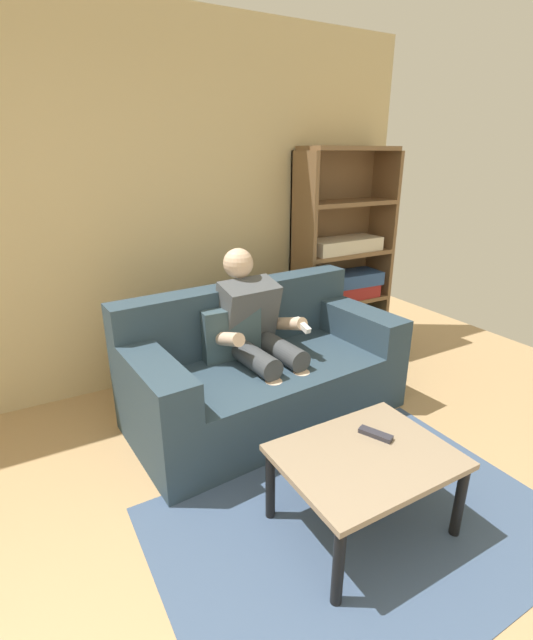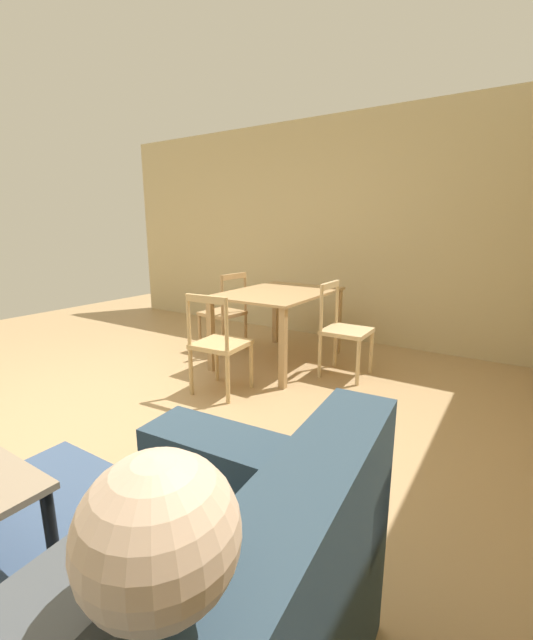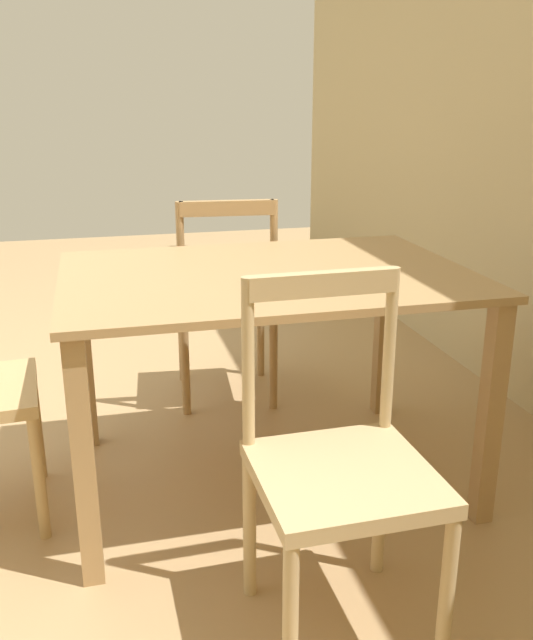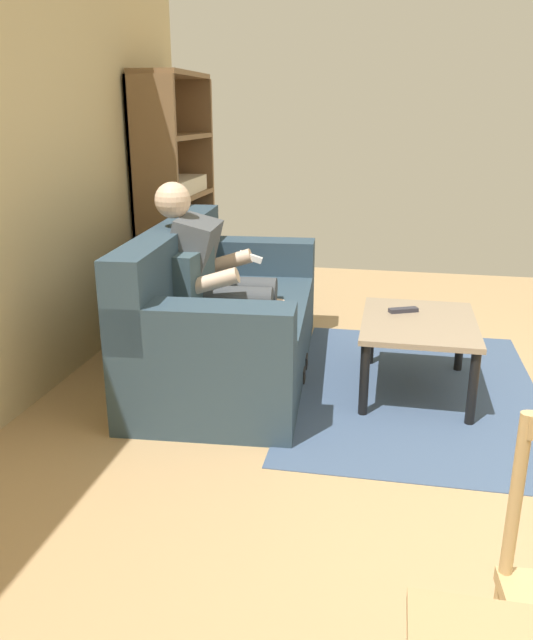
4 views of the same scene
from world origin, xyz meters
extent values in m
plane|color=tan|center=(0.00, 0.00, 0.00)|extent=(8.44, 8.44, 0.00)
cube|color=#C8B586|center=(-3.22, 0.00, 1.37)|extent=(0.12, 5.91, 2.74)
cube|color=#2D4251|center=(0.57, 1.87, 0.55)|extent=(0.31, 0.93, 0.24)
sphere|color=beige|center=(1.34, 2.26, 1.05)|extent=(0.21, 0.21, 0.21)
cylinder|color=beige|center=(1.11, 1.99, 0.63)|extent=(0.12, 0.36, 0.19)
cylinder|color=black|center=(0.93, 1.10, 0.20)|extent=(0.05, 0.05, 0.40)
cube|color=tan|center=(-1.92, 0.46, 0.75)|extent=(1.33, 0.94, 0.02)
cube|color=tan|center=(-2.53, 0.04, 0.37)|extent=(0.06, 0.06, 0.74)
cube|color=tan|center=(-1.31, 0.04, 0.37)|extent=(0.06, 0.06, 0.74)
cube|color=tan|center=(-2.53, 0.88, 0.37)|extent=(0.06, 0.06, 0.74)
cube|color=tan|center=(-1.31, 0.88, 0.37)|extent=(0.06, 0.06, 0.74)
cube|color=#D1B27F|center=(-1.92, 1.23, 0.45)|extent=(0.43, 0.43, 0.04)
cylinder|color=#D1B27F|center=(-1.73, 1.42, 0.22)|extent=(0.04, 0.04, 0.45)
cylinder|color=#D1B27F|center=(-2.11, 1.42, 0.22)|extent=(0.04, 0.04, 0.45)
cylinder|color=#D1B27F|center=(-1.73, 1.04, 0.22)|extent=(0.04, 0.04, 0.45)
cylinder|color=#D1B27F|center=(-2.11, 1.04, 0.22)|extent=(0.04, 0.04, 0.45)
cylinder|color=#D1B27F|center=(-1.73, 1.04, 0.68)|extent=(0.03, 0.03, 0.46)
cylinder|color=#D1B27F|center=(-2.11, 1.04, 0.68)|extent=(0.03, 0.03, 0.46)
cube|color=#D1B27F|center=(-1.92, 1.04, 0.88)|extent=(0.38, 0.04, 0.06)
cube|color=tan|center=(-0.96, 0.46, 0.43)|extent=(0.45, 0.45, 0.04)
cylinder|color=tan|center=(-1.16, 0.64, 0.22)|extent=(0.04, 0.04, 0.43)
cylinder|color=tan|center=(-1.13, 0.26, 0.22)|extent=(0.04, 0.04, 0.43)
cylinder|color=tan|center=(-0.78, 0.67, 0.22)|extent=(0.04, 0.04, 0.43)
cylinder|color=tan|center=(-0.75, 0.29, 0.22)|extent=(0.04, 0.04, 0.43)
cylinder|color=tan|center=(-0.78, 0.67, 0.66)|extent=(0.03, 0.03, 0.46)
cylinder|color=tan|center=(-0.75, 0.29, 0.66)|extent=(0.03, 0.03, 0.46)
cube|color=tan|center=(-0.77, 0.48, 0.86)|extent=(0.07, 0.38, 0.06)
cube|color=tan|center=(-1.92, -0.31, 0.44)|extent=(0.46, 0.46, 0.04)
cylinder|color=tan|center=(-2.13, -0.48, 0.22)|extent=(0.04, 0.04, 0.44)
cylinder|color=tan|center=(-1.75, -0.51, 0.22)|extent=(0.04, 0.04, 0.44)
cylinder|color=tan|center=(-2.09, -0.10, 0.22)|extent=(0.04, 0.04, 0.44)
cylinder|color=tan|center=(-1.71, -0.13, 0.22)|extent=(0.04, 0.04, 0.44)
cylinder|color=tan|center=(-2.09, -0.10, 0.68)|extent=(0.03, 0.03, 0.47)
cylinder|color=tan|center=(-1.71, -0.13, 0.68)|extent=(0.03, 0.03, 0.47)
cube|color=tan|center=(-1.90, -0.12, 0.89)|extent=(0.38, 0.07, 0.06)
camera|label=1|loc=(0.01, -0.48, 1.77)|focal=25.15mm
camera|label=2|loc=(1.62, 2.60, 1.43)|focal=22.49mm
camera|label=3|loc=(-1.38, 2.60, 1.32)|focal=38.90mm
camera|label=4|loc=(-2.17, 0.99, 1.54)|focal=35.52mm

